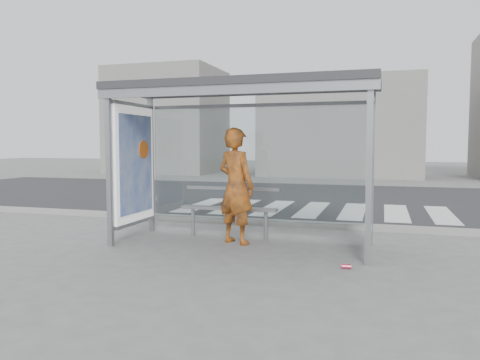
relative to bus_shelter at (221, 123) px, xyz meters
name	(u,v)px	position (x,y,z in m)	size (l,w,h in m)	color
ground	(242,245)	(0.37, -0.06, -1.98)	(80.00, 80.00, 0.00)	#60605D
road	(308,198)	(0.37, 6.94, -1.98)	(30.00, 10.00, 0.01)	black
curb	(270,222)	(0.37, 1.89, -1.92)	(30.00, 0.18, 0.12)	gray
crosswalk	(313,210)	(0.87, 4.44, -1.98)	(6.55, 3.00, 0.00)	silver
bus_shelter	(221,123)	(0.00, 0.00, 0.00)	(4.25, 1.65, 2.62)	gray
building_left	(168,121)	(-9.63, 17.94, 1.02)	(6.00, 5.00, 6.00)	gray
building_center	(341,128)	(0.37, 17.94, 0.52)	(8.00, 5.00, 5.00)	gray
person	(236,186)	(0.23, 0.05, -1.03)	(0.70, 0.46, 1.91)	#F04116
bench	(229,208)	(-0.02, 0.44, -1.45)	(1.72, 0.32, 0.89)	slate
soda_can	(346,266)	(2.11, -1.06, -1.95)	(0.07, 0.07, 0.12)	#EB4567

